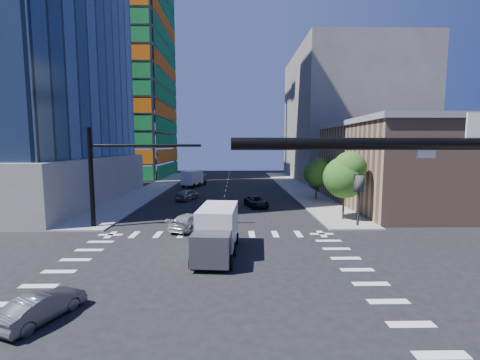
{
  "coord_description": "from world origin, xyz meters",
  "views": [
    {
      "loc": [
        1.58,
        -17.69,
        7.51
      ],
      "look_at": [
        1.98,
        8.0,
        4.77
      ],
      "focal_mm": 24.0,
      "sensor_mm": 36.0,
      "label": 1
    }
  ],
  "objects": [
    {
      "name": "ground",
      "position": [
        0.0,
        0.0,
        0.0
      ],
      "size": [
        160.0,
        160.0,
        0.0
      ],
      "primitive_type": "plane",
      "color": "black",
      "rests_on": "ground"
    },
    {
      "name": "road_markings",
      "position": [
        0.0,
        0.0,
        0.01
      ],
      "size": [
        20.0,
        20.0,
        0.01
      ],
      "primitive_type": "cube",
      "color": "silver",
      "rests_on": "ground"
    },
    {
      "name": "sidewalk_ne",
      "position": [
        12.5,
        40.0,
        0.07
      ],
      "size": [
        5.0,
        60.0,
        0.15
      ],
      "primitive_type": "cube",
      "color": "gray",
      "rests_on": "ground"
    },
    {
      "name": "sidewalk_nw",
      "position": [
        -12.5,
        40.0,
        0.07
      ],
      "size": [
        5.0,
        60.0,
        0.15
      ],
      "primitive_type": "cube",
      "color": "gray",
      "rests_on": "ground"
    },
    {
      "name": "construction_building",
      "position": [
        -27.41,
        61.93,
        24.61
      ],
      "size": [
        25.16,
        34.5,
        70.6
      ],
      "color": "slate",
      "rests_on": "ground"
    },
    {
      "name": "commercial_building",
      "position": [
        25.0,
        22.0,
        5.31
      ],
      "size": [
        20.5,
        22.5,
        10.6
      ],
      "color": "#956E56",
      "rests_on": "ground"
    },
    {
      "name": "bg_building_ne",
      "position": [
        27.0,
        55.0,
        14.0
      ],
      "size": [
        24.0,
        30.0,
        28.0
      ],
      "primitive_type": "cube",
      "color": "slate",
      "rests_on": "ground"
    },
    {
      "name": "signal_mast_nw",
      "position": [
        -10.0,
        11.5,
        5.49
      ],
      "size": [
        10.2,
        0.4,
        9.0
      ],
      "color": "black",
      "rests_on": "sidewalk_nw"
    },
    {
      "name": "tree_south",
      "position": [
        12.63,
        13.9,
        4.69
      ],
      "size": [
        4.16,
        4.16,
        6.82
      ],
      "color": "#382316",
      "rests_on": "sidewalk_ne"
    },
    {
      "name": "tree_north",
      "position": [
        12.93,
        25.9,
        3.99
      ],
      "size": [
        3.54,
        3.52,
        5.78
      ],
      "color": "#382316",
      "rests_on": "sidewalk_ne"
    },
    {
      "name": "car_nb_far",
      "position": [
        4.2,
        21.41,
        0.64
      ],
      "size": [
        3.19,
        5.0,
        1.28
      ],
      "primitive_type": "imported",
      "rotation": [
        0.0,
        0.0,
        0.25
      ],
      "color": "black",
      "rests_on": "ground"
    },
    {
      "name": "car_sb_near",
      "position": [
        -2.5,
        10.77,
        0.71
      ],
      "size": [
        3.82,
        5.3,
        1.42
      ],
      "primitive_type": "imported",
      "rotation": [
        0.0,
        0.0,
        2.72
      ],
      "color": "silver",
      "rests_on": "ground"
    },
    {
      "name": "car_sb_mid",
      "position": [
        -5.08,
        26.52,
        0.76
      ],
      "size": [
        3.11,
        4.8,
        1.52
      ],
      "primitive_type": "imported",
      "rotation": [
        0.0,
        0.0,
        2.82
      ],
      "color": "gray",
      "rests_on": "ground"
    },
    {
      "name": "car_sb_cross",
      "position": [
        -6.77,
        -4.37,
        0.61
      ],
      "size": [
        2.53,
        3.91,
        1.22
      ],
      "primitive_type": "imported",
      "rotation": [
        0.0,
        0.0,
        2.77
      ],
      "color": "#56575C",
      "rests_on": "ground"
    },
    {
      "name": "box_truck_near",
      "position": [
        0.29,
        3.61,
        1.44
      ],
      "size": [
        3.13,
        6.4,
        3.26
      ],
      "rotation": [
        0.0,
        0.0,
        -0.08
      ],
      "color": "black",
      "rests_on": "ground"
    },
    {
      "name": "box_truck_far",
      "position": [
        -5.95,
        41.72,
        1.31
      ],
      "size": [
        4.2,
        6.12,
        2.95
      ],
      "rotation": [
        0.0,
        0.0,
        2.79
      ],
      "color": "black",
      "rests_on": "ground"
    }
  ]
}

